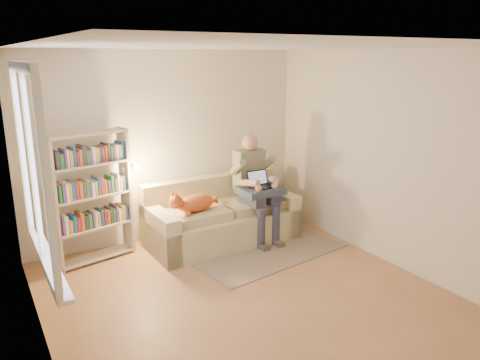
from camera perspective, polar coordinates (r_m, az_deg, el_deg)
floor at (r=5.11m, az=1.56°, el=-14.59°), size 4.50×4.50×0.00m
ceiling at (r=4.45m, az=1.81°, el=15.97°), size 4.00×4.50×0.02m
wall_left at (r=3.97m, az=-23.65°, el=-4.25°), size 0.02×4.50×2.60m
wall_right at (r=5.89m, az=18.41°, el=2.23°), size 0.02×4.50×2.60m
wall_back at (r=6.58m, az=-8.80°, el=4.09°), size 4.00×0.02×2.60m
wall_front at (r=3.06m, az=24.98°, el=-10.04°), size 4.00×0.02×2.60m
window at (r=4.15m, az=-23.39°, el=-2.35°), size 0.12×1.52×1.69m
sofa at (r=6.51m, az=-2.33°, el=-4.84°), size 2.06×0.96×0.87m
person at (r=6.45m, az=1.79°, el=-0.22°), size 0.42×0.66×1.48m
cat at (r=6.07m, az=-5.87°, el=-2.83°), size 0.76×0.28×0.28m
blanket at (r=6.37m, az=2.54°, el=-1.25°), size 0.58×0.48×0.09m
laptop at (r=6.35m, az=2.49°, el=-0.33°), size 0.31×0.28×0.26m
bookshelf at (r=6.01m, az=-17.68°, el=-1.29°), size 1.13×0.45×1.65m
rug at (r=6.31m, az=2.90°, el=-8.53°), size 2.16×1.46×0.01m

